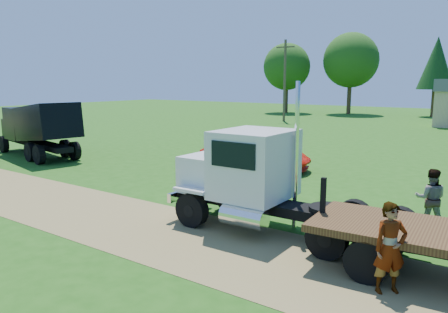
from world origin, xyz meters
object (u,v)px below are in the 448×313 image
Objects in this scene: black_dump_truck at (38,126)px; white_semi_tractor at (256,179)px; orange_pickup at (256,155)px; spectator_a at (390,248)px.

white_semi_tractor is at bearing -1.13° from black_dump_truck.
orange_pickup is (-4.68, 7.71, -0.76)m from white_semi_tractor.
white_semi_tractor is 9.05m from orange_pickup.
black_dump_truck is 22.50m from spectator_a.
orange_pickup is (12.62, 4.14, -1.07)m from black_dump_truck.
orange_pickup is 2.79× the size of spectator_a.
spectator_a reaches higher than orange_pickup.
black_dump_truck is at bearing 122.67° from spectator_a.
black_dump_truck is at bearing 93.12° from orange_pickup.
black_dump_truck is at bearing 167.71° from white_semi_tractor.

